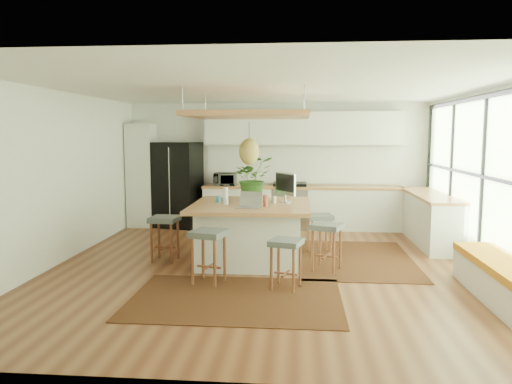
# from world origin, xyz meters

# --- Properties ---
(floor) EXTENTS (7.00, 7.00, 0.00)m
(floor) POSITION_xyz_m (0.00, 0.00, 0.00)
(floor) COLOR #582C19
(floor) RESTS_ON ground
(ceiling) EXTENTS (7.00, 7.00, 0.00)m
(ceiling) POSITION_xyz_m (0.00, 0.00, 2.70)
(ceiling) COLOR white
(ceiling) RESTS_ON ground
(wall_back) EXTENTS (6.50, 0.00, 6.50)m
(wall_back) POSITION_xyz_m (0.00, 3.50, 1.35)
(wall_back) COLOR silver
(wall_back) RESTS_ON ground
(wall_front) EXTENTS (6.50, 0.00, 6.50)m
(wall_front) POSITION_xyz_m (0.00, -3.50, 1.35)
(wall_front) COLOR silver
(wall_front) RESTS_ON ground
(wall_left) EXTENTS (0.00, 7.00, 7.00)m
(wall_left) POSITION_xyz_m (-3.25, 0.00, 1.35)
(wall_left) COLOR silver
(wall_left) RESTS_ON ground
(wall_right) EXTENTS (0.00, 7.00, 7.00)m
(wall_right) POSITION_xyz_m (3.25, 0.00, 1.35)
(wall_right) COLOR silver
(wall_right) RESTS_ON ground
(window_wall) EXTENTS (0.10, 6.20, 2.60)m
(window_wall) POSITION_xyz_m (3.22, 0.00, 1.40)
(window_wall) COLOR black
(window_wall) RESTS_ON wall_right
(pantry) EXTENTS (0.55, 0.60, 2.25)m
(pantry) POSITION_xyz_m (-2.95, 3.18, 1.12)
(pantry) COLOR silver
(pantry) RESTS_ON floor
(back_counter_base) EXTENTS (4.20, 0.60, 0.88)m
(back_counter_base) POSITION_xyz_m (0.55, 3.18, 0.44)
(back_counter_base) COLOR silver
(back_counter_base) RESTS_ON floor
(back_counter_top) EXTENTS (4.24, 0.64, 0.05)m
(back_counter_top) POSITION_xyz_m (0.55, 3.18, 0.90)
(back_counter_top) COLOR #9C6037
(back_counter_top) RESTS_ON back_counter_base
(backsplash) EXTENTS (4.20, 0.02, 0.80)m
(backsplash) POSITION_xyz_m (0.55, 3.48, 1.35)
(backsplash) COLOR white
(backsplash) RESTS_ON wall_back
(upper_cabinets) EXTENTS (4.20, 0.34, 0.70)m
(upper_cabinets) POSITION_xyz_m (0.55, 3.32, 2.15)
(upper_cabinets) COLOR silver
(upper_cabinets) RESTS_ON wall_back
(range) EXTENTS (0.76, 0.62, 1.00)m
(range) POSITION_xyz_m (0.30, 3.18, 0.50)
(range) COLOR #A5A5AA
(range) RESTS_ON floor
(right_counter_base) EXTENTS (0.60, 2.50, 0.88)m
(right_counter_base) POSITION_xyz_m (2.93, 2.00, 0.44)
(right_counter_base) COLOR silver
(right_counter_base) RESTS_ON floor
(right_counter_top) EXTENTS (0.64, 2.54, 0.05)m
(right_counter_top) POSITION_xyz_m (2.93, 2.00, 0.90)
(right_counter_top) COLOR #9C6037
(right_counter_top) RESTS_ON right_counter_base
(window_bench) EXTENTS (0.52, 2.00, 0.50)m
(window_bench) POSITION_xyz_m (2.95, -1.20, 0.25)
(window_bench) COLOR silver
(window_bench) RESTS_ON floor
(ceiling_panel) EXTENTS (1.86, 1.86, 0.80)m
(ceiling_panel) POSITION_xyz_m (-0.30, 0.40, 2.05)
(ceiling_panel) COLOR #9C6037
(ceiling_panel) RESTS_ON ceiling
(rug_near) EXTENTS (2.60, 1.80, 0.01)m
(rug_near) POSITION_xyz_m (-0.28, -1.47, 0.01)
(rug_near) COLOR black
(rug_near) RESTS_ON floor
(rug_right) EXTENTS (1.80, 2.60, 0.01)m
(rug_right) POSITION_xyz_m (1.42, 0.62, 0.01)
(rug_right) COLOR black
(rug_right) RESTS_ON floor
(fridge) EXTENTS (1.06, 0.91, 1.85)m
(fridge) POSITION_xyz_m (-2.15, 3.16, 0.93)
(fridge) COLOR black
(fridge) RESTS_ON floor
(island) EXTENTS (1.85, 1.85, 0.93)m
(island) POSITION_xyz_m (-0.26, 0.36, 0.47)
(island) COLOR #9C6037
(island) RESTS_ON floor
(stool_near_left) EXTENTS (0.53, 0.53, 0.73)m
(stool_near_left) POSITION_xyz_m (-0.73, -0.85, 0.35)
(stool_near_left) COLOR #484E4F
(stool_near_left) RESTS_ON floor
(stool_near_right) EXTENTS (0.48, 0.48, 0.66)m
(stool_near_right) POSITION_xyz_m (0.32, -1.02, 0.35)
(stool_near_right) COLOR #484E4F
(stool_near_right) RESTS_ON floor
(stool_right_front) EXTENTS (0.55, 0.55, 0.71)m
(stool_right_front) POSITION_xyz_m (0.90, -0.10, 0.35)
(stool_right_front) COLOR #484E4F
(stool_right_front) RESTS_ON floor
(stool_right_back) EXTENTS (0.48, 0.48, 0.69)m
(stool_right_back) POSITION_xyz_m (0.84, 0.86, 0.35)
(stool_right_back) COLOR #484E4F
(stool_right_back) RESTS_ON floor
(stool_left_side) EXTENTS (0.46, 0.46, 0.72)m
(stool_left_side) POSITION_xyz_m (-1.64, 0.25, 0.35)
(stool_left_side) COLOR #484E4F
(stool_left_side) RESTS_ON floor
(laptop) EXTENTS (0.41, 0.43, 0.26)m
(laptop) POSITION_xyz_m (-0.26, -0.10, 1.05)
(laptop) COLOR #A5A5AA
(laptop) RESTS_ON island
(monitor) EXTENTS (0.47, 0.52, 0.48)m
(monitor) POSITION_xyz_m (0.27, 0.59, 1.19)
(monitor) COLOR #A5A5AA
(monitor) RESTS_ON island
(microwave) EXTENTS (0.50, 0.31, 0.33)m
(microwave) POSITION_xyz_m (-1.09, 3.13, 1.09)
(microwave) COLOR #A5A5AA
(microwave) RESTS_ON back_counter_top
(island_plant) EXTENTS (0.88, 0.92, 0.56)m
(island_plant) POSITION_xyz_m (-0.29, 0.94, 1.21)
(island_plant) COLOR #1E4C19
(island_plant) RESTS_ON island
(island_bowl) EXTENTS (0.23, 0.23, 0.05)m
(island_bowl) POSITION_xyz_m (-0.82, 0.82, 0.95)
(island_bowl) COLOR white
(island_bowl) RESTS_ON island
(island_bottle_0) EXTENTS (0.07, 0.07, 0.19)m
(island_bottle_0) POSITION_xyz_m (-0.81, 0.46, 1.03)
(island_bottle_0) COLOR teal
(island_bottle_0) RESTS_ON island
(island_bottle_1) EXTENTS (0.07, 0.07, 0.19)m
(island_bottle_1) POSITION_xyz_m (-0.66, 0.21, 1.03)
(island_bottle_1) COLOR white
(island_bottle_1) RESTS_ON island
(island_bottle_2) EXTENTS (0.07, 0.07, 0.19)m
(island_bottle_2) POSITION_xyz_m (-0.01, 0.06, 1.03)
(island_bottle_2) COLOR #A84538
(island_bottle_2) RESTS_ON island
(island_bottle_3) EXTENTS (0.07, 0.07, 0.19)m
(island_bottle_3) POSITION_xyz_m (0.09, 0.41, 1.03)
(island_bottle_3) COLOR white
(island_bottle_3) RESTS_ON island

